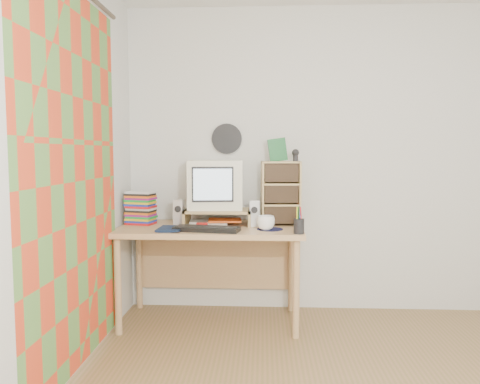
# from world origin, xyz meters

# --- Properties ---
(back_wall) EXTENTS (3.50, 0.00, 3.50)m
(back_wall) POSITION_xyz_m (0.00, 1.75, 1.25)
(back_wall) COLOR silver
(back_wall) RESTS_ON floor
(left_wall) EXTENTS (0.00, 3.50, 3.50)m
(left_wall) POSITION_xyz_m (-1.75, 0.00, 1.25)
(left_wall) COLOR silver
(left_wall) RESTS_ON floor
(curtain) EXTENTS (0.00, 2.20, 2.20)m
(curtain) POSITION_xyz_m (-1.71, 0.48, 1.15)
(curtain) COLOR red
(curtain) RESTS_ON left_wall
(wall_disc) EXTENTS (0.25, 0.02, 0.25)m
(wall_disc) POSITION_xyz_m (-0.93, 1.73, 1.43)
(wall_disc) COLOR black
(wall_disc) RESTS_ON back_wall
(desk) EXTENTS (1.40, 0.70, 0.75)m
(desk) POSITION_xyz_m (-1.03, 1.44, 0.62)
(desk) COLOR tan
(desk) RESTS_ON floor
(monitor_riser) EXTENTS (0.52, 0.30, 0.12)m
(monitor_riser) POSITION_xyz_m (-0.98, 1.48, 0.84)
(monitor_riser) COLOR tan
(monitor_riser) RESTS_ON desk
(crt_monitor) EXTENTS (0.45, 0.45, 0.39)m
(crt_monitor) POSITION_xyz_m (-1.01, 1.53, 1.06)
(crt_monitor) COLOR silver
(crt_monitor) RESTS_ON monitor_riser
(speaker_left) EXTENTS (0.08, 0.08, 0.20)m
(speaker_left) POSITION_xyz_m (-1.29, 1.45, 0.85)
(speaker_left) COLOR silver
(speaker_left) RESTS_ON desk
(speaker_right) EXTENTS (0.08, 0.08, 0.20)m
(speaker_right) POSITION_xyz_m (-0.69, 1.42, 0.85)
(speaker_right) COLOR silver
(speaker_right) RESTS_ON desk
(keyboard) EXTENTS (0.50, 0.24, 0.03)m
(keyboard) POSITION_xyz_m (-1.03, 1.17, 0.77)
(keyboard) COLOR black
(keyboard) RESTS_ON desk
(dvd_stack) EXTENTS (0.24, 0.19, 0.30)m
(dvd_stack) POSITION_xyz_m (-1.60, 1.47, 0.90)
(dvd_stack) COLOR brown
(dvd_stack) RESTS_ON desk
(cd_rack) EXTENTS (0.31, 0.18, 0.50)m
(cd_rack) POSITION_xyz_m (-0.49, 1.49, 1.00)
(cd_rack) COLOR tan
(cd_rack) RESTS_ON desk
(mug) EXTENTS (0.15, 0.15, 0.11)m
(mug) POSITION_xyz_m (-0.61, 1.23, 0.80)
(mug) COLOR white
(mug) RESTS_ON desk
(diary) EXTENTS (0.22, 0.17, 0.04)m
(diary) POSITION_xyz_m (-1.39, 1.20, 0.77)
(diary) COLOR #101D3B
(diary) RESTS_ON desk
(mousepad) EXTENTS (0.21, 0.21, 0.00)m
(mousepad) POSITION_xyz_m (-0.57, 1.27, 0.75)
(mousepad) COLOR black
(mousepad) RESTS_ON desk
(pen_cup) EXTENTS (0.08, 0.08, 0.15)m
(pen_cup) POSITION_xyz_m (-0.38, 1.10, 0.82)
(pen_cup) COLOR black
(pen_cup) RESTS_ON desk
(papers) EXTENTS (0.31, 0.24, 0.04)m
(papers) POSITION_xyz_m (-1.01, 1.50, 0.77)
(papers) COLOR silver
(papers) RESTS_ON desk
(red_box) EXTENTS (0.08, 0.05, 0.04)m
(red_box) POSITION_xyz_m (-1.08, 1.29, 0.77)
(red_box) COLOR red
(red_box) RESTS_ON desk
(game_box) EXTENTS (0.14, 0.05, 0.18)m
(game_box) POSITION_xyz_m (-0.52, 1.48, 1.34)
(game_box) COLOR #1A5D2C
(game_box) RESTS_ON cd_rack
(webcam) EXTENTS (0.06, 0.06, 0.09)m
(webcam) POSITION_xyz_m (-0.38, 1.45, 1.30)
(webcam) COLOR black
(webcam) RESTS_ON cd_rack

